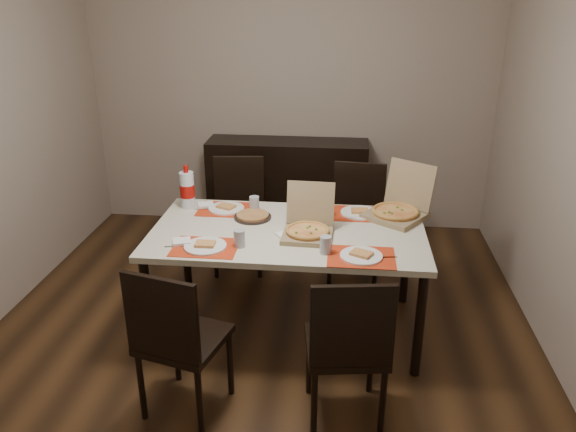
% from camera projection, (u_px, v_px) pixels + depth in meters
% --- Properties ---
extents(ground, '(3.80, 4.00, 0.02)m').
position_uv_depth(ground, '(261.00, 333.00, 3.93)').
color(ground, '#402713').
rests_on(ground, ground).
extents(room_walls, '(3.84, 4.02, 2.62)m').
position_uv_depth(room_walls, '(266.00, 70.00, 3.66)').
color(room_walls, gray).
rests_on(room_walls, ground).
extents(sideboard, '(1.50, 0.40, 0.90)m').
position_uv_depth(sideboard, '(287.00, 187.00, 5.39)').
color(sideboard, black).
rests_on(sideboard, ground).
extents(dining_table, '(1.80, 1.00, 0.75)m').
position_uv_depth(dining_table, '(288.00, 239.00, 3.73)').
color(dining_table, beige).
rests_on(dining_table, ground).
extents(chair_near_left, '(0.51, 0.51, 0.93)m').
position_uv_depth(chair_near_left, '(176.00, 337.00, 2.98)').
color(chair_near_left, black).
rests_on(chair_near_left, ground).
extents(chair_near_right, '(0.47, 0.47, 0.93)m').
position_uv_depth(chair_near_right, '(348.00, 345.00, 2.92)').
color(chair_near_right, black).
rests_on(chair_near_right, ground).
extents(chair_far_left, '(0.46, 0.46, 0.93)m').
position_uv_depth(chair_far_left, '(239.00, 209.00, 4.70)').
color(chair_far_left, black).
rests_on(chair_far_left, ground).
extents(chair_far_right, '(0.46, 0.46, 0.93)m').
position_uv_depth(chair_far_right, '(357.00, 217.00, 4.54)').
color(chair_far_right, black).
rests_on(chair_far_right, ground).
extents(setting_near_left, '(0.50, 0.30, 0.11)m').
position_uv_depth(setting_near_left, '(211.00, 244.00, 3.45)').
color(setting_near_left, red).
rests_on(setting_near_left, dining_table).
extents(setting_near_right, '(0.46, 0.30, 0.11)m').
position_uv_depth(setting_near_right, '(352.00, 253.00, 3.34)').
color(setting_near_right, red).
rests_on(setting_near_right, dining_table).
extents(setting_far_left, '(0.47, 0.30, 0.11)m').
position_uv_depth(setting_far_left, '(231.00, 207.00, 4.03)').
color(setting_far_left, red).
rests_on(setting_far_left, dining_table).
extents(setting_far_right, '(0.52, 0.30, 0.11)m').
position_uv_depth(setting_far_right, '(351.00, 212.00, 3.94)').
color(setting_far_right, red).
rests_on(setting_far_right, dining_table).
extents(napkin_loose, '(0.16, 0.16, 0.02)m').
position_uv_depth(napkin_loose, '(287.00, 235.00, 3.60)').
color(napkin_loose, white).
rests_on(napkin_loose, dining_table).
extents(pizza_box_center, '(0.33, 0.36, 0.31)m').
position_uv_depth(pizza_box_center, '(308.00, 228.00, 3.61)').
color(pizza_box_center, '#87714E').
rests_on(pizza_box_center, dining_table).
extents(pizza_box_right, '(0.52, 0.53, 0.36)m').
position_uv_depth(pizza_box_right, '(398.00, 209.00, 3.89)').
color(pizza_box_right, '#87714E').
rests_on(pizza_box_right, dining_table).
extents(faina_plate, '(0.26, 0.26, 0.03)m').
position_uv_depth(faina_plate, '(253.00, 216.00, 3.88)').
color(faina_plate, black).
rests_on(faina_plate, dining_table).
extents(dip_bowl, '(0.13, 0.13, 0.03)m').
position_uv_depth(dip_bowl, '(305.00, 220.00, 3.83)').
color(dip_bowl, white).
rests_on(dip_bowl, dining_table).
extents(soda_bottle, '(0.11, 0.11, 0.32)m').
position_uv_depth(soda_bottle, '(187.00, 190.00, 4.03)').
color(soda_bottle, silver).
rests_on(soda_bottle, dining_table).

